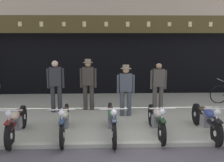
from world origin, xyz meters
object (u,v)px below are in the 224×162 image
at_px(motorcycle_left, 16,122).
at_px(salesman_left, 56,84).
at_px(motorcycle_center_right, 156,119).
at_px(advert_board_near, 150,49).
at_px(shopkeeper_center, 88,82).
at_px(motorcycle_right, 206,119).
at_px(motorcycle_center_left, 64,120).
at_px(salesman_right, 126,88).
at_px(motorcycle_center, 112,120).
at_px(assistant_far_right, 158,84).

relative_size(motorcycle_left, salesman_left, 1.14).
bearing_deg(motorcycle_center_right, advert_board_near, -98.27).
xyz_separation_m(shopkeeper_center, advert_board_near, (2.53, 2.41, 0.97)).
xyz_separation_m(motorcycle_left, salesman_left, (0.60, 2.11, 0.54)).
bearing_deg(motorcycle_right, salesman_left, -24.05).
relative_size(motorcycle_center_left, salesman_right, 1.27).
xyz_separation_m(motorcycle_center, salesman_left, (-1.79, 2.10, 0.52)).
height_order(shopkeeper_center, assistant_far_right, shopkeeper_center).
bearing_deg(assistant_far_right, advert_board_near, -93.03).
height_order(motorcycle_center, motorcycle_right, motorcycle_center).
xyz_separation_m(motorcycle_right, salesman_right, (-1.95, 1.58, 0.49)).
height_order(motorcycle_left, motorcycle_center, motorcycle_center).
height_order(motorcycle_center, assistant_far_right, assistant_far_right).
height_order(motorcycle_center, motorcycle_center_right, motorcycle_center).
bearing_deg(motorcycle_left, motorcycle_right, 175.86).
bearing_deg(salesman_left, shopkeeper_center, -173.34).
distance_m(motorcycle_left, salesman_right, 3.34).
bearing_deg(motorcycle_center, salesman_left, -51.79).
xyz_separation_m(motorcycle_center, motorcycle_right, (2.44, 0.05, -0.02)).
height_order(shopkeeper_center, advert_board_near, advert_board_near).
xyz_separation_m(motorcycle_center, salesman_right, (0.48, 1.63, 0.47)).
distance_m(motorcycle_center_right, motorcycle_right, 1.29).
bearing_deg(shopkeeper_center, motorcycle_left, 56.08).
height_order(assistant_far_right, advert_board_near, advert_board_near).
bearing_deg(shopkeeper_center, motorcycle_center_right, 131.43).
xyz_separation_m(motorcycle_center, shopkeeper_center, (-0.73, 2.31, 0.53)).
height_order(motorcycle_center_left, motorcycle_right, motorcycle_center_left).
bearing_deg(motorcycle_center_right, shopkeeper_center, -50.27).
relative_size(motorcycle_center_right, assistant_far_right, 1.20).
relative_size(motorcycle_center_right, salesman_left, 1.12).
height_order(motorcycle_left, advert_board_near, advert_board_near).
distance_m(motorcycle_center_left, motorcycle_center_right, 2.35).
bearing_deg(advert_board_near, motorcycle_left, -131.43).
distance_m(motorcycle_center_left, advert_board_near, 5.75).
xyz_separation_m(motorcycle_center_left, shopkeeper_center, (0.47, 2.25, 0.55)).
xyz_separation_m(motorcycle_left, shopkeeper_center, (1.65, 2.33, 0.55)).
distance_m(motorcycle_left, shopkeeper_center, 2.91).
bearing_deg(salesman_left, motorcycle_center_left, 101.12).
distance_m(motorcycle_right, salesman_left, 4.72).
bearing_deg(motorcycle_left, salesman_left, -110.72).
distance_m(motorcycle_center, salesman_right, 1.76).
relative_size(motorcycle_center, motorcycle_center_right, 1.09).
bearing_deg(motorcycle_center_left, salesman_right, -141.23).
bearing_deg(salesman_right, assistant_far_right, -149.47).
bearing_deg(motorcycle_right, assistant_far_right, -69.50).
bearing_deg(salesman_left, motorcycle_left, 69.39).
bearing_deg(shopkeeper_center, assistant_far_right, -178.12).
bearing_deg(motorcycle_center_right, salesman_left, -34.87).
bearing_deg(motorcycle_center, assistant_far_right, -127.77).
xyz_separation_m(motorcycle_center_left, advert_board_near, (3.01, 4.66, 1.51)).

